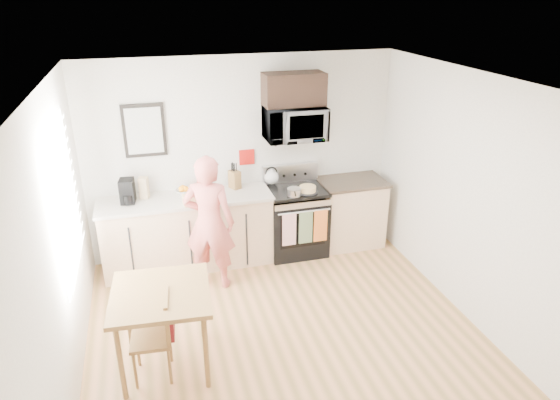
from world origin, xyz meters
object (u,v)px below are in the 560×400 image
object	(u,v)px
microwave	(294,123)
dining_table	(161,301)
person	(209,223)
chair	(163,325)
cake	(308,189)
range	(296,222)

from	to	relation	value
microwave	dining_table	world-z (taller)	microwave
microwave	person	xyz separation A→B (m)	(-1.22, -0.63, -0.94)
person	chair	bearing A→B (deg)	87.72
chair	cake	size ratio (longest dim) A/B	3.29
dining_table	microwave	bearing A→B (deg)	46.23
dining_table	range	bearing A→B (deg)	44.63
microwave	chair	size ratio (longest dim) A/B	0.90
microwave	chair	distance (m)	3.01
person	cake	xyz separation A→B (m)	(1.31, 0.34, 0.14)
person	cake	world-z (taller)	person
dining_table	chair	size ratio (longest dim) A/B	1.04
person	chair	distance (m)	1.57
person	range	bearing A→B (deg)	-134.71
range	microwave	world-z (taller)	microwave
cake	microwave	bearing A→B (deg)	108.42
range	person	xyz separation A→B (m)	(-1.22, -0.53, 0.39)
microwave	cake	bearing A→B (deg)	-71.58
range	cake	size ratio (longest dim) A/B	4.51
chair	person	bearing A→B (deg)	70.68
range	cake	xyz separation A→B (m)	(0.10, -0.18, 0.53)
dining_table	chair	bearing A→B (deg)	-92.70
person	cake	bearing A→B (deg)	-143.51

